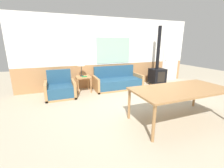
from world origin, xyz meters
The scene contains 10 objects.
ground_plane centered at (0.00, 0.00, 0.00)m, with size 16.00×16.00×0.00m, color #B2A58C.
wall_back centered at (0.00, 2.63, 1.35)m, with size 7.20×0.09×2.70m.
couch centered at (0.06, 2.13, 0.25)m, with size 1.85×0.87×0.85m.
armchair centered at (-2.09, 1.87, 0.25)m, with size 0.93×0.80×0.87m.
side_table centered at (-1.27, 2.18, 0.47)m, with size 0.51×0.51×0.58m.
table_lamp centered at (-1.31, 2.26, 1.03)m, with size 0.28×0.28×0.56m.
book_stack centered at (-1.24, 2.09, 0.59)m, with size 0.20×0.15×0.02m.
dining_table centered at (0.38, -0.71, 0.70)m, with size 2.18×1.06×0.76m.
wood_stove centered at (1.84, 2.02, 0.56)m, with size 0.59×0.55×2.40m.
entry_door centered at (2.97, 2.57, 1.03)m, with size 0.90×0.09×2.06m.
Camera 1 is at (-2.18, -3.12, 1.73)m, focal length 24.00 mm.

